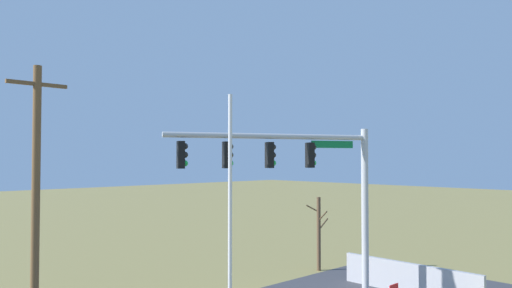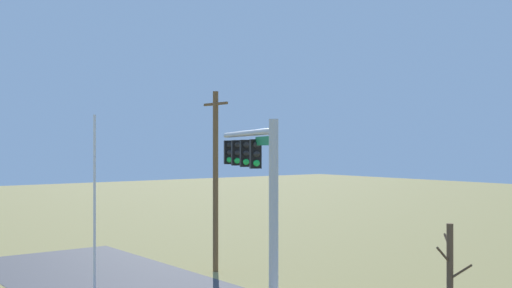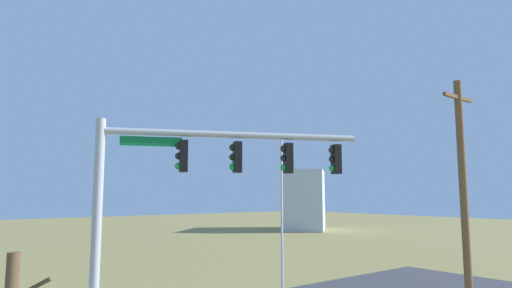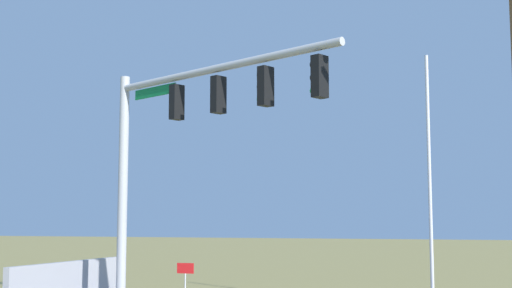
{
  "view_description": "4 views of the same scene",
  "coord_description": "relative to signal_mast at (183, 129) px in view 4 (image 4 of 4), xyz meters",
  "views": [
    {
      "loc": [
        -13.29,
        -11.1,
        5.59
      ],
      "look_at": [
        -0.93,
        1.77,
        6.15
      ],
      "focal_mm": 33.9,
      "sensor_mm": 36.0,
      "label": 1
    },
    {
      "loc": [
        17.26,
        -11.75,
        6.01
      ],
      "look_at": [
        -0.98,
        2.27,
        6.08
      ],
      "focal_mm": 43.96,
      "sensor_mm": 36.0,
      "label": 2
    },
    {
      "loc": [
        7.2,
        12.24,
        4.58
      ],
      "look_at": [
        -1.06,
        1.74,
        6.17
      ],
      "focal_mm": 30.12,
      "sensor_mm": 36.0,
      "label": 3
    },
    {
      "loc": [
        -7.08,
        17.81,
        2.53
      ],
      "look_at": [
        -1.37,
        0.86,
        4.51
      ],
      "focal_mm": 48.76,
      "sensor_mm": 36.0,
      "label": 4
    }
  ],
  "objects": [
    {
      "name": "retaining_fence",
      "position": [
        4.55,
        -1.82,
        -4.33
      ],
      "size": [
        0.2,
        6.11,
        1.28
      ],
      "primitive_type": "cube",
      "color": "#A8A8AD",
      "rests_on": "ground_plane"
    },
    {
      "name": "signal_mast",
      "position": [
        0.0,
        0.0,
        0.0
      ],
      "size": [
        7.43,
        3.58,
        6.79
      ],
      "color": "#B2B5BA",
      "rests_on": "ground_plane"
    },
    {
      "name": "flagpole",
      "position": [
        -6.22,
        -2.93,
        -1.37
      ],
      "size": [
        0.1,
        0.1,
        7.2
      ],
      "primitive_type": "cylinder",
      "color": "silver",
      "rests_on": "ground_plane"
    },
    {
      "name": "open_sign",
      "position": [
        1.25,
        -3.04,
        -4.07
      ],
      "size": [
        0.56,
        0.04,
        1.22
      ],
      "color": "silver",
      "rests_on": "ground_plane"
    }
  ]
}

